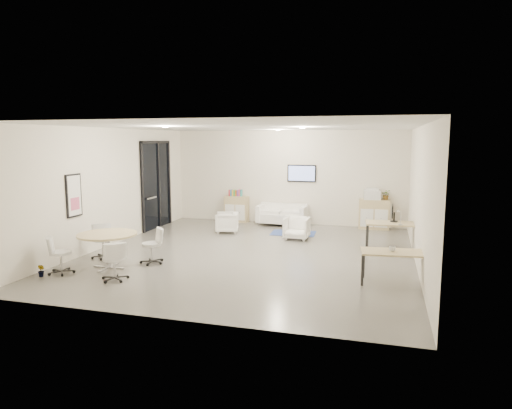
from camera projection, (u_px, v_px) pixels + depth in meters
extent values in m
cube|color=#615E58|center=(251.00, 269.00, 11.70)|extent=(8.00, 9.00, 0.80)
cube|color=white|center=(251.00, 110.00, 11.14)|extent=(8.00, 9.00, 0.80)
cube|color=silver|center=(290.00, 176.00, 16.09)|extent=(8.00, 0.80, 3.20)
cube|color=silver|center=(157.00, 227.00, 6.75)|extent=(8.00, 0.80, 3.20)
cube|color=silver|center=(98.00, 187.00, 12.60)|extent=(0.80, 9.00, 3.20)
cube|color=silver|center=(438.00, 197.00, 10.24)|extent=(0.80, 9.00, 3.20)
cube|color=black|center=(156.00, 185.00, 14.89)|extent=(0.02, 1.90, 2.85)
cube|color=black|center=(155.00, 142.00, 14.69)|extent=(0.06, 1.90, 0.08)
cube|color=black|center=(143.00, 188.00, 14.02)|extent=(0.06, 0.08, 2.85)
cube|color=black|center=(169.00, 182.00, 15.76)|extent=(0.06, 0.08, 2.85)
cube|color=black|center=(159.00, 184.00, 15.03)|extent=(0.06, 0.07, 2.85)
cube|color=#B2B2B7|center=(151.00, 198.00, 14.50)|extent=(0.04, 0.60, 0.05)
cube|color=black|center=(74.00, 196.00, 10.97)|extent=(0.04, 0.54, 1.04)
cube|color=white|center=(75.00, 196.00, 10.97)|extent=(0.01, 0.46, 0.96)
cube|color=#C65176|center=(75.00, 204.00, 10.99)|extent=(0.01, 0.32, 0.30)
cube|color=black|center=(302.00, 173.00, 15.52)|extent=(0.98, 0.05, 0.58)
cube|color=#7F92DB|center=(302.00, 173.00, 15.50)|extent=(0.90, 0.01, 0.50)
cylinder|color=#FFEAC6|center=(165.00, 127.00, 10.73)|extent=(0.14, 0.14, 0.03)
cylinder|color=#FFEAC6|center=(302.00, 128.00, 11.36)|extent=(0.14, 0.14, 0.03)
cylinder|color=#FFEAC6|center=(278.00, 130.00, 14.06)|extent=(0.14, 0.14, 0.03)
cube|color=tan|center=(237.00, 209.00, 16.13)|extent=(0.81, 0.41, 0.92)
cube|color=white|center=(230.00, 212.00, 15.99)|extent=(0.34, 0.02, 0.55)
cube|color=white|center=(240.00, 213.00, 15.89)|extent=(0.34, 0.02, 0.55)
cube|color=tan|center=(374.00, 214.00, 14.83)|extent=(0.97, 0.45, 0.97)
cube|color=white|center=(367.00, 218.00, 14.68)|extent=(0.41, 0.02, 0.58)
cube|color=white|center=(381.00, 219.00, 14.57)|extent=(0.41, 0.02, 0.58)
cube|color=red|center=(230.00, 193.00, 16.11)|extent=(0.04, 0.14, 0.22)
cube|color=#337FCC|center=(231.00, 193.00, 16.10)|extent=(0.04, 0.14, 0.22)
cube|color=gold|center=(233.00, 193.00, 16.08)|extent=(0.04, 0.14, 0.22)
cube|color=#4CB24C|center=(235.00, 193.00, 16.07)|extent=(0.04, 0.14, 0.22)
cube|color=#CC6619|center=(236.00, 193.00, 16.05)|extent=(0.04, 0.14, 0.22)
cube|color=purple|center=(238.00, 193.00, 16.03)|extent=(0.04, 0.14, 0.22)
cube|color=#E54C7F|center=(240.00, 193.00, 16.02)|extent=(0.04, 0.14, 0.22)
cube|color=teal|center=(241.00, 193.00, 16.00)|extent=(0.04, 0.14, 0.22)
cube|color=white|center=(372.00, 195.00, 14.77)|extent=(0.56, 0.48, 0.31)
cube|color=white|center=(372.00, 189.00, 14.74)|extent=(0.42, 0.36, 0.07)
cube|color=white|center=(282.00, 218.00, 15.48)|extent=(1.68, 0.89, 0.31)
cube|color=white|center=(284.00, 208.00, 15.74)|extent=(1.65, 0.25, 0.31)
cube|color=white|center=(261.00, 212.00, 15.66)|extent=(0.18, 0.83, 0.62)
cube|color=white|center=(304.00, 214.00, 15.26)|extent=(0.18, 0.83, 0.62)
cube|color=#2D428A|center=(293.00, 233.00, 14.17)|extent=(1.40, 0.98, 0.01)
imported|color=white|center=(227.00, 221.00, 14.28)|extent=(0.78, 0.81, 0.69)
imported|color=white|center=(297.00, 227.00, 13.29)|extent=(0.71, 0.66, 0.71)
cube|color=tan|center=(394.00, 223.00, 11.85)|extent=(1.48, 0.82, 0.04)
cube|color=black|center=(367.00, 238.00, 11.79)|extent=(0.05, 0.05, 0.70)
cube|color=black|center=(421.00, 241.00, 11.43)|extent=(0.05, 0.05, 0.70)
cube|color=black|center=(368.00, 234.00, 12.37)|extent=(0.05, 0.05, 0.70)
cube|color=black|center=(419.00, 237.00, 12.01)|extent=(0.05, 0.05, 0.70)
cube|color=tan|center=(394.00, 252.00, 9.10)|extent=(1.35, 0.77, 0.04)
cube|color=black|center=(362.00, 270.00, 9.04)|extent=(0.05, 0.05, 0.63)
cube|color=black|center=(426.00, 275.00, 8.72)|extent=(0.05, 0.05, 0.63)
cube|color=black|center=(364.00, 263.00, 9.57)|extent=(0.05, 0.05, 0.63)
cube|color=black|center=(424.00, 267.00, 9.24)|extent=(0.05, 0.05, 0.63)
cylinder|color=black|center=(394.00, 221.00, 11.99)|extent=(0.20, 0.20, 0.02)
cube|color=black|center=(394.00, 217.00, 11.97)|extent=(0.04, 0.03, 0.24)
cube|color=black|center=(392.00, 211.00, 11.96)|extent=(0.03, 0.50, 0.32)
cylinder|color=tan|center=(107.00, 234.00, 10.22)|extent=(1.31, 1.31, 0.04)
cylinder|color=#B2B2B7|center=(108.00, 252.00, 10.27)|extent=(0.10, 0.10, 0.75)
cube|color=#B2B2B7|center=(109.00, 267.00, 10.32)|extent=(0.77, 0.06, 0.03)
cube|color=#B2B2B7|center=(109.00, 267.00, 10.32)|extent=(0.06, 0.77, 0.03)
imported|color=#3F7F3F|center=(386.00, 196.00, 14.67)|extent=(0.32, 0.35, 0.25)
imported|color=#3F7F3F|center=(42.00, 274.00, 9.65)|extent=(0.21, 0.30, 0.12)
imported|color=white|center=(392.00, 248.00, 9.08)|extent=(0.14, 0.12, 0.13)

